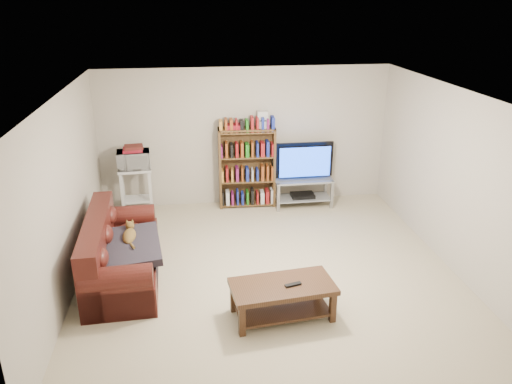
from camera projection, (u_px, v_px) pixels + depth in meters
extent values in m
plane|color=beige|center=(267.00, 270.00, 6.80)|extent=(5.00, 5.00, 0.00)
plane|color=white|center=(269.00, 94.00, 5.91)|extent=(5.00, 5.00, 0.00)
plane|color=beige|center=(245.00, 137.00, 8.66)|extent=(5.00, 0.00, 5.00)
plane|color=beige|center=(317.00, 298.00, 4.05)|extent=(5.00, 0.00, 5.00)
plane|color=beige|center=(64.00, 199.00, 6.04)|extent=(0.00, 5.00, 5.00)
plane|color=beige|center=(452.00, 179.00, 6.67)|extent=(0.00, 5.00, 5.00)
cube|color=#461712|center=(124.00, 264.00, 6.57)|extent=(0.94, 2.03, 0.38)
cube|color=#461712|center=(98.00, 249.00, 6.43)|extent=(0.34, 2.01, 0.84)
cube|color=#461712|center=(118.00, 297.00, 5.74)|extent=(0.83, 0.27, 0.50)
cube|color=#461712|center=(128.00, 231.00, 7.36)|extent=(0.83, 0.27, 0.50)
cube|color=#2B2630|center=(129.00, 247.00, 6.35)|extent=(0.89, 1.09, 0.18)
cube|color=#3C2415|center=(283.00, 286.00, 5.69)|extent=(1.23, 0.71, 0.06)
cube|color=#3C2415|center=(282.00, 308.00, 5.80)|extent=(1.11, 0.64, 0.03)
cube|color=#3C2415|center=(242.00, 321.00, 5.44)|extent=(0.08, 0.08, 0.37)
cube|color=#3C2415|center=(333.00, 307.00, 5.67)|extent=(0.08, 0.08, 0.37)
cube|color=#3C2415|center=(233.00, 297.00, 5.86)|extent=(0.08, 0.08, 0.37)
cube|color=#3C2415|center=(318.00, 286.00, 6.10)|extent=(0.08, 0.08, 0.37)
cube|color=black|center=(293.00, 285.00, 5.65)|extent=(0.20, 0.10, 0.02)
cube|color=#999EA3|center=(303.00, 179.00, 8.73)|extent=(1.02, 0.47, 0.03)
cube|color=#999EA3|center=(302.00, 197.00, 8.85)|extent=(0.96, 0.44, 0.02)
cube|color=gray|center=(278.00, 198.00, 8.57)|extent=(0.05, 0.05, 0.51)
cube|color=gray|center=(332.00, 195.00, 8.70)|extent=(0.05, 0.05, 0.51)
cube|color=gray|center=(274.00, 189.00, 8.93)|extent=(0.05, 0.05, 0.51)
cube|color=gray|center=(326.00, 187.00, 9.06)|extent=(0.05, 0.05, 0.51)
imported|color=black|center=(304.00, 162.00, 8.61)|extent=(1.09, 0.16, 0.63)
cube|color=black|center=(303.00, 195.00, 8.84)|extent=(0.41, 0.29, 0.06)
cube|color=#54391D|center=(220.00, 169.00, 8.61)|extent=(0.05, 0.30, 1.41)
cube|color=#54391D|center=(274.00, 167.00, 8.70)|extent=(0.05, 0.30, 1.41)
cube|color=#54391D|center=(247.00, 129.00, 8.40)|extent=(0.99, 0.34, 0.03)
cube|color=maroon|center=(234.00, 126.00, 8.36)|extent=(0.29, 0.23, 0.08)
cube|color=silver|center=(135.00, 169.00, 8.19)|extent=(0.56, 0.43, 0.04)
cube|color=silver|center=(137.00, 199.00, 8.39)|extent=(0.51, 0.39, 0.03)
cube|color=silver|center=(123.00, 198.00, 8.16)|extent=(0.05, 0.05, 0.81)
cube|color=silver|center=(151.00, 195.00, 8.25)|extent=(0.05, 0.05, 0.81)
cube|color=silver|center=(123.00, 191.00, 8.44)|extent=(0.05, 0.05, 0.81)
cube|color=silver|center=(150.00, 189.00, 8.53)|extent=(0.05, 0.05, 0.81)
imported|color=silver|center=(134.00, 160.00, 8.13)|extent=(0.55, 0.40, 0.29)
cube|color=maroon|center=(133.00, 150.00, 8.07)|extent=(0.33, 0.30, 0.05)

